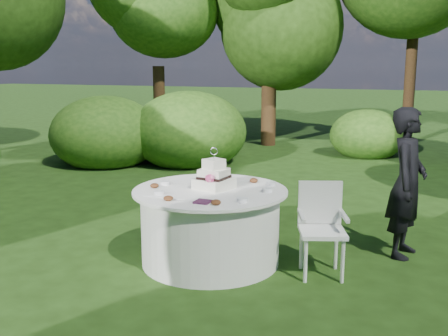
% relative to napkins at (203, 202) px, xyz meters
% --- Properties ---
extents(ground, '(80.00, 80.00, 0.00)m').
position_rel_napkins_xyz_m(ground, '(-0.14, 0.50, -0.78)').
color(ground, '#1A320D').
rests_on(ground, ground).
extents(napkins, '(0.14, 0.14, 0.02)m').
position_rel_napkins_xyz_m(napkins, '(0.00, 0.00, 0.00)').
color(napkins, '#421C38').
rests_on(napkins, table).
extents(feather_plume, '(0.48, 0.07, 0.01)m').
position_rel_napkins_xyz_m(feather_plume, '(-0.41, 0.02, -0.00)').
color(feather_plume, white).
rests_on(feather_plume, table).
extents(guest, '(0.46, 0.63, 1.58)m').
position_rel_napkins_xyz_m(guest, '(1.70, 1.44, 0.01)').
color(guest, black).
rests_on(guest, ground).
extents(table, '(1.56, 1.56, 0.77)m').
position_rel_napkins_xyz_m(table, '(-0.14, 0.50, -0.39)').
color(table, silver).
rests_on(table, ground).
extents(cake, '(0.41, 0.41, 0.43)m').
position_rel_napkins_xyz_m(cake, '(-0.11, 0.54, 0.10)').
color(cake, white).
rests_on(cake, table).
extents(chair, '(0.54, 0.54, 0.89)m').
position_rel_napkins_xyz_m(chair, '(0.97, 0.64, -0.26)').
color(chair, white).
rests_on(chair, ground).
extents(votives, '(1.19, 0.88, 0.04)m').
position_rel_napkins_xyz_m(votives, '(-0.01, 0.46, 0.01)').
color(votives, white).
rests_on(votives, table).
extents(petal_cups, '(0.96, 1.10, 0.05)m').
position_rel_napkins_xyz_m(petal_cups, '(-0.17, 0.30, 0.02)').
color(petal_cups, '#562D16').
rests_on(petal_cups, table).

